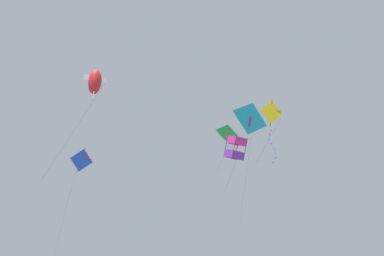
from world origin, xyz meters
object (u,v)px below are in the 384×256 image
kite_diamond_upper_right (81,160)px  kite_delta_low_drifter (250,119)px  kite_fish_near_left (95,82)px  kite_diamond_mid_left (271,113)px  kite_delta_near_right (227,133)px  kite_box_far_centre (236,148)px

kite_diamond_upper_right → kite_delta_low_drifter: size_ratio=1.00×
kite_diamond_upper_right → kite_delta_low_drifter: bearing=-55.7°
kite_delta_low_drifter → kite_diamond_upper_right: bearing=126.2°
kite_fish_near_left → kite_delta_low_drifter: (-13.48, -7.43, 0.48)m
kite_diamond_mid_left → kite_delta_near_right: kite_delta_near_right is taller
kite_delta_low_drifter → kite_delta_near_right: bearing=67.5°
kite_diamond_mid_left → kite_fish_near_left: size_ratio=0.49×
kite_fish_near_left → kite_delta_low_drifter: bearing=10.2°
kite_diamond_mid_left → kite_diamond_upper_right: kite_diamond_upper_right is taller
kite_diamond_mid_left → kite_fish_near_left: 14.21m
kite_delta_near_right → kite_delta_low_drifter: kite_delta_near_right is taller
kite_fish_near_left → kite_delta_low_drifter: 15.40m
kite_delta_low_drifter → kite_box_far_centre: 3.45m
kite_delta_near_right → kite_fish_near_left: 17.34m
kite_diamond_upper_right → kite_box_far_centre: 15.77m
kite_delta_near_right → kite_fish_near_left: size_ratio=0.53×
kite_diamond_upper_right → kite_fish_near_left: bearing=-116.4°
kite_diamond_mid_left → kite_box_far_centre: (1.23, -10.40, 1.62)m
kite_diamond_mid_left → kite_fish_near_left: (13.19, -3.15, 4.23)m
kite_box_far_centre → kite_fish_near_left: bearing=179.0°
kite_delta_near_right → kite_box_far_centre: 6.67m
kite_delta_low_drifter → kite_diamond_mid_left: bearing=-132.0°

